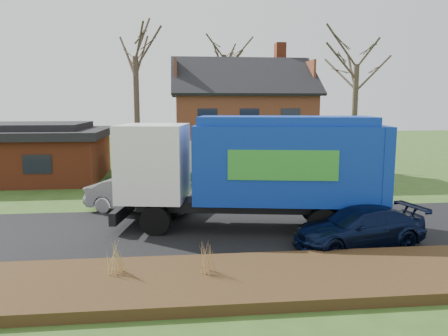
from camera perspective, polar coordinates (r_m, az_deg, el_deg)
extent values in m
plane|color=#314B19|center=(17.51, 2.31, -8.02)|extent=(120.00, 120.00, 0.00)
cube|color=black|center=(17.51, 2.31, -7.99)|extent=(80.00, 7.00, 0.02)
cube|color=#301F10|center=(12.54, 6.02, -14.16)|extent=(80.00, 3.50, 0.30)
cube|color=beige|center=(31.15, 2.15, 1.77)|extent=(9.00, 7.50, 2.70)
cube|color=#5A2F19|center=(30.95, 2.17, 6.84)|extent=(9.00, 7.50, 2.80)
cube|color=brown|center=(32.68, 7.34, 14.52)|extent=(0.70, 0.90, 1.60)
cube|color=beige|center=(30.37, -9.37, 1.40)|extent=(3.50, 5.50, 2.60)
cube|color=black|center=(30.23, -9.43, 4.07)|extent=(3.90, 5.90, 0.24)
cube|color=brown|center=(31.29, -23.84, 1.18)|extent=(9.00, 7.50, 2.80)
cube|color=black|center=(31.14, -24.02, 4.19)|extent=(9.80, 8.20, 0.50)
cube|color=black|center=(31.12, -24.07, 5.02)|extent=(7.00, 6.00, 0.40)
cylinder|color=black|center=(16.83, -8.96, -6.77)|extent=(1.20, 0.58, 1.15)
cylinder|color=black|center=(19.03, -7.45, -4.96)|extent=(1.20, 0.58, 1.15)
cylinder|color=black|center=(16.66, 12.83, -7.04)|extent=(1.20, 0.58, 1.15)
cylinder|color=black|center=(18.88, 11.72, -5.18)|extent=(1.20, 0.58, 1.15)
cylinder|color=black|center=(16.95, 17.66, -6.97)|extent=(1.20, 0.58, 1.15)
cylinder|color=black|center=(19.13, 15.99, -5.15)|extent=(1.20, 0.58, 1.15)
cube|color=black|center=(17.48, 4.36, -4.89)|extent=(9.57, 2.93, 0.39)
cube|color=white|center=(17.60, -9.18, 0.78)|extent=(2.97, 3.15, 2.98)
cube|color=black|center=(17.88, -12.98, 1.33)|extent=(0.50, 2.41, 0.99)
cube|color=black|center=(18.31, -13.09, -5.54)|extent=(0.74, 2.76, 0.50)
cube|color=#0D2F9D|center=(17.21, 7.91, 0.64)|extent=(7.32, 3.91, 2.98)
cube|color=#0D2F9D|center=(17.07, 8.02, 6.15)|extent=(6.94, 3.53, 0.33)
cube|color=#0D2F9D|center=(17.86, 19.45, 0.16)|extent=(0.86, 2.84, 3.20)
cube|color=green|center=(15.80, 7.69, 0.35)|extent=(3.92, 0.72, 1.10)
cube|color=green|center=(18.57, 7.09, 1.56)|extent=(3.92, 0.72, 1.10)
imported|color=#9A9CA1|center=(20.47, -10.85, -3.39)|extent=(5.25, 3.44, 1.64)
imported|color=#0B1432|center=(16.06, 17.23, -7.38)|extent=(5.04, 2.83, 1.38)
cylinder|color=#403126|center=(24.80, -11.26, 5.47)|extent=(0.31, 0.31, 7.49)
cylinder|color=#443A29|center=(27.63, 16.63, 5.33)|extent=(0.33, 0.33, 7.26)
cylinder|color=#3B3223|center=(37.43, 0.03, 7.72)|extent=(0.34, 0.34, 8.98)
cone|color=tan|center=(12.66, -13.92, -11.15)|extent=(0.04, 0.04, 0.93)
cone|color=tan|center=(12.69, -14.63, -11.14)|extent=(0.04, 0.04, 0.93)
cone|color=tan|center=(12.64, -13.21, -11.16)|extent=(0.04, 0.04, 0.93)
cone|color=tan|center=(12.78, -13.84, -10.97)|extent=(0.04, 0.04, 0.93)
cone|color=tan|center=(12.55, -13.99, -11.34)|extent=(0.04, 0.04, 0.93)
cone|color=#AD844C|center=(12.32, -2.16, -11.54)|extent=(0.04, 0.04, 0.90)
cone|color=#AD844C|center=(12.31, -2.84, -11.56)|extent=(0.04, 0.04, 0.90)
cone|color=#AD844C|center=(12.33, -1.49, -11.52)|extent=(0.04, 0.04, 0.90)
cone|color=#AD844C|center=(12.42, -2.20, -11.36)|extent=(0.04, 0.04, 0.90)
cone|color=#AD844C|center=(12.21, -2.12, -11.73)|extent=(0.04, 0.04, 0.90)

